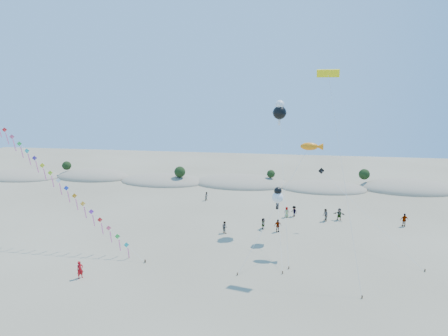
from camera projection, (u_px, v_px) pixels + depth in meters
The scene contains 10 objects.
ground at pixel (185, 320), 31.42m from camera, with size 160.00×160.00×0.00m, color #7C7056.
dune_ridge at pixel (246, 184), 74.85m from camera, with size 145.30×11.49×5.57m.
kite_train at pixel (40, 163), 45.71m from camera, with size 27.67×8.18×19.56m.
fish_kite at pixel (312, 147), 43.27m from camera, with size 8.95×8.93×12.87m.
cartoon_kite_low at pixel (278, 196), 46.57m from camera, with size 1.51×9.58×7.00m.
cartoon_kite_high at pixel (280, 111), 49.57m from camera, with size 2.56×13.93×17.44m.
parafoil_kite at pixel (329, 77), 38.61m from camera, with size 4.49×8.78×20.96m.
dark_kite at pixel (349, 198), 47.19m from camera, with size 10.42×11.96×8.44m.
flyer_foreground at pixel (80, 270), 38.17m from camera, with size 0.67×0.44×1.83m, color #A80D14.
beachgoers at pixel (299, 216), 54.08m from camera, with size 30.64×14.82×1.86m.
Camera 1 is at (7.34, -27.13, 19.30)m, focal length 30.00 mm.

